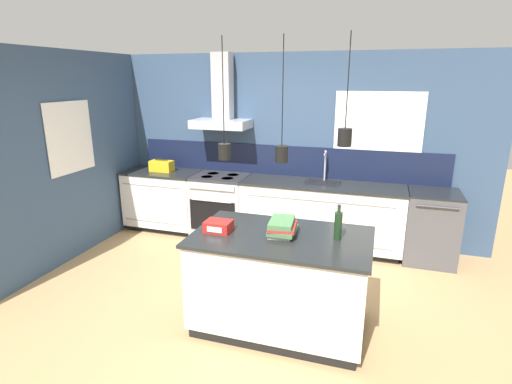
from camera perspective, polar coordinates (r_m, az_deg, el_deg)
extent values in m
plane|color=tan|center=(4.34, -2.71, -15.46)|extent=(16.00, 16.00, 0.00)
cube|color=#354C6B|center=(5.73, 4.15, 6.28)|extent=(5.60, 0.06, 2.60)
cube|color=#141C38|center=(5.73, 4.02, 4.49)|extent=(4.42, 0.02, 0.43)
cube|color=white|center=(5.49, 17.02, 8.58)|extent=(1.12, 0.01, 0.96)
cube|color=black|center=(5.50, 17.02, 8.59)|extent=(1.04, 0.01, 0.88)
cube|color=#B5B5BA|center=(5.70, -5.02, 9.67)|extent=(0.80, 0.46, 0.12)
cube|color=#B5B5BA|center=(5.75, -4.80, 14.82)|extent=(0.26, 0.20, 0.90)
cylinder|color=black|center=(3.48, -4.72, 14.13)|extent=(0.01, 0.01, 0.89)
cylinder|color=black|center=(3.54, -4.53, 5.78)|extent=(0.11, 0.11, 0.14)
sphere|color=#F9D18C|center=(3.54, -4.53, 5.78)|extent=(0.06, 0.06, 0.06)
cylinder|color=black|center=(3.35, 3.84, 14.10)|extent=(0.01, 0.01, 0.88)
cylinder|color=black|center=(3.40, 3.68, 5.45)|extent=(0.11, 0.11, 0.14)
sphere|color=#F9D18C|center=(3.40, 3.68, 5.45)|extent=(0.06, 0.06, 0.06)
cylinder|color=black|center=(3.20, 13.03, 15.20)|extent=(0.01, 0.01, 0.71)
cylinder|color=black|center=(3.23, 12.55, 7.63)|extent=(0.11, 0.11, 0.14)
sphere|color=#F9D18C|center=(3.23, 12.55, 7.63)|extent=(0.06, 0.06, 0.06)
cube|color=#354C6B|center=(5.68, -24.05, 4.84)|extent=(0.06, 3.80, 2.60)
cube|color=white|center=(5.50, -25.01, 7.05)|extent=(0.01, 0.76, 0.88)
cube|color=black|center=(5.51, -25.08, 7.05)|extent=(0.01, 0.68, 0.80)
cube|color=black|center=(6.45, -12.66, -4.54)|extent=(1.07, 0.56, 0.09)
cube|color=white|center=(6.28, -13.03, -0.86)|extent=(1.10, 0.62, 0.79)
cube|color=gray|center=(5.95, -14.71, 0.83)|extent=(0.97, 0.01, 0.01)
cube|color=gray|center=(6.11, -14.35, -4.14)|extent=(0.97, 0.01, 0.01)
cube|color=#232626|center=(6.18, -13.27, 2.78)|extent=(1.12, 0.64, 0.03)
cube|color=black|center=(5.69, 9.10, -7.18)|extent=(2.08, 0.56, 0.09)
cube|color=white|center=(5.50, 9.25, -3.08)|extent=(2.15, 0.62, 0.79)
cube|color=gray|center=(5.12, 8.86, -1.28)|extent=(1.89, 0.01, 0.01)
cube|color=gray|center=(5.31, 8.61, -6.95)|extent=(1.89, 0.01, 0.01)
cube|color=#232626|center=(5.38, 9.45, 1.05)|extent=(2.17, 0.64, 0.03)
cube|color=#262628|center=(5.43, 9.53, 1.29)|extent=(0.48, 0.34, 0.01)
cylinder|color=#B5B5BA|center=(5.51, 9.82, 3.66)|extent=(0.02, 0.02, 0.40)
sphere|color=#B5B5BA|center=(5.47, 9.92, 5.70)|extent=(0.03, 0.03, 0.03)
cylinder|color=#B5B5BA|center=(5.41, 9.82, 5.39)|extent=(0.02, 0.12, 0.02)
cube|color=#B5B5BA|center=(5.89, -5.04, -2.16)|extent=(0.78, 0.62, 0.87)
cube|color=black|center=(5.62, -6.26, -3.46)|extent=(0.67, 0.02, 0.44)
cylinder|color=#B5B5BA|center=(5.53, -6.42, -1.28)|extent=(0.59, 0.02, 0.02)
cube|color=#B5B5BA|center=(5.49, -6.41, 0.66)|extent=(0.67, 0.02, 0.07)
cube|color=#2D2D30|center=(5.76, -5.15, 2.15)|extent=(0.78, 0.60, 0.04)
cylinder|color=black|center=(5.91, -6.15, 2.66)|extent=(0.17, 0.17, 0.00)
cylinder|color=black|center=(5.80, -3.31, 2.46)|extent=(0.17, 0.17, 0.00)
cylinder|color=black|center=(5.72, -7.01, 2.18)|extent=(0.17, 0.17, 0.00)
cylinder|color=black|center=(5.60, -4.10, 1.96)|extent=(0.17, 0.17, 0.00)
cube|color=#4C4C51|center=(5.51, 23.68, -4.68)|extent=(0.62, 0.62, 0.89)
cube|color=black|center=(5.38, 24.22, -0.13)|extent=(0.62, 0.62, 0.02)
cylinder|color=#4C4C51|center=(5.09, 24.50, -2.00)|extent=(0.47, 0.02, 0.02)
cube|color=black|center=(4.00, 3.43, -17.75)|extent=(1.48, 0.88, 0.09)
cube|color=white|center=(3.77, 3.55, -12.19)|extent=(1.54, 0.92, 0.79)
cube|color=#232626|center=(3.60, 3.66, -6.43)|extent=(1.59, 0.97, 0.03)
cylinder|color=#193319|center=(3.53, 11.65, -4.76)|extent=(0.07, 0.07, 0.25)
cylinder|color=#193319|center=(3.48, 11.79, -2.43)|extent=(0.03, 0.03, 0.06)
cylinder|color=#262628|center=(3.47, 11.82, -1.93)|extent=(0.03, 0.03, 0.01)
cube|color=silver|center=(3.61, 3.66, -5.84)|extent=(0.21, 0.29, 0.03)
cube|color=#4C7F4C|center=(3.57, 3.86, -5.45)|extent=(0.23, 0.30, 0.04)
cube|color=#B2332D|center=(3.57, 3.78, -4.91)|extent=(0.27, 0.34, 0.03)
cube|color=#4C7F4C|center=(3.57, 3.69, -4.30)|extent=(0.24, 0.35, 0.04)
cube|color=red|center=(3.67, -5.39, -4.89)|extent=(0.24, 0.18, 0.10)
cube|color=white|center=(3.59, -5.97, -5.40)|extent=(0.14, 0.01, 0.05)
cube|color=gold|center=(6.16, -13.32, 3.64)|extent=(0.34, 0.18, 0.16)
cylinder|color=black|center=(6.14, -13.38, 4.55)|extent=(0.20, 0.02, 0.02)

